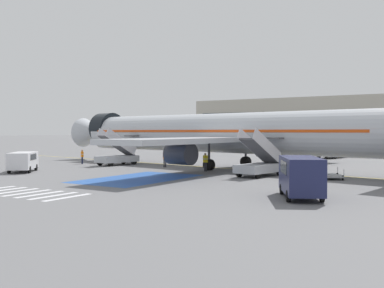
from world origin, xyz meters
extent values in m
plane|color=slate|center=(0.00, 0.00, 0.00)|extent=(600.00, 600.00, 0.00)
cube|color=gold|center=(1.09, 0.19, 0.00)|extent=(80.85, 13.91, 0.01)
cube|color=#2856A8|center=(1.09, -12.69, 0.00)|extent=(6.25, 10.74, 0.01)
cube|color=silver|center=(-1.91, -23.02, 0.00)|extent=(0.44, 3.60, 0.01)
cube|color=silver|center=(-0.71, -23.02, 0.00)|extent=(0.44, 3.60, 0.01)
cube|color=silver|center=(0.49, -23.02, 0.00)|extent=(0.44, 3.60, 0.01)
cube|color=silver|center=(1.69, -23.02, 0.00)|extent=(0.44, 3.60, 0.01)
cube|color=silver|center=(2.89, -23.02, 0.00)|extent=(0.44, 3.60, 0.01)
cube|color=silver|center=(4.09, -23.02, 0.00)|extent=(0.44, 3.60, 0.01)
cylinder|color=#B7BCC4|center=(1.09, 0.19, 3.65)|extent=(38.13, 10.39, 4.10)
cone|color=#B7BCC4|center=(-19.85, 3.75, 3.65)|extent=(5.11, 4.71, 4.02)
cylinder|color=black|center=(-16.82, 3.23, 4.17)|extent=(3.12, 4.49, 4.14)
cube|color=#DB4C14|center=(1.09, 0.19, 3.86)|extent=(35.14, 9.96, 0.24)
cube|color=#B7BCC4|center=(3.03, -9.06, 3.04)|extent=(5.39, 16.92, 0.44)
cylinder|color=#38383D|center=(1.75, -7.45, 1.80)|extent=(2.86, 2.38, 1.97)
cube|color=#B7BCC4|center=(5.98, 8.29, 3.04)|extent=(9.77, 17.48, 0.44)
cylinder|color=#38383D|center=(4.23, 7.18, 1.80)|extent=(2.86, 2.38, 1.97)
cylinder|color=#38383D|center=(-12.02, 2.42, 1.83)|extent=(0.20, 0.20, 2.82)
cylinder|color=black|center=(-12.02, 2.42, 0.42)|extent=(0.88, 0.42, 0.84)
cylinder|color=#38383D|center=(2.29, -3.20, 1.79)|extent=(0.24, 0.24, 2.49)
cylinder|color=black|center=(2.29, -3.20, 0.55)|extent=(1.18, 0.78, 1.10)
cylinder|color=#38383D|center=(3.34, 3.00, 1.79)|extent=(0.24, 0.24, 2.49)
cylinder|color=black|center=(3.34, 3.00, 0.55)|extent=(1.18, 0.78, 1.10)
cube|color=#ADB2BA|center=(-9.99, -2.64, 0.70)|extent=(2.97, 5.10, 0.70)
cylinder|color=black|center=(-10.63, -0.83, 0.35)|extent=(0.33, 0.73, 0.70)
cylinder|color=black|center=(-8.78, -1.14, 0.35)|extent=(0.33, 0.73, 0.70)
cylinder|color=black|center=(-11.19, -4.14, 0.35)|extent=(0.33, 0.73, 0.70)
cylinder|color=black|center=(-9.35, -4.46, 0.35)|extent=(0.33, 0.73, 0.70)
cube|color=#4C4C51|center=(-9.99, -2.64, 2.17)|extent=(2.11, 4.34, 2.38)
cube|color=#4C4C51|center=(-9.60, -0.40, 3.29)|extent=(1.81, 1.36, 0.12)
cube|color=silver|center=(-10.75, -2.52, 2.65)|extent=(0.82, 4.48, 3.08)
cube|color=silver|center=(-9.23, -2.77, 2.65)|extent=(0.82, 4.48, 3.08)
cube|color=#ADB2BA|center=(8.73, -5.82, 0.70)|extent=(2.97, 5.10, 0.70)
cylinder|color=black|center=(8.09, -4.01, 0.35)|extent=(0.33, 0.73, 0.70)
cylinder|color=black|center=(9.94, -4.32, 0.35)|extent=(0.33, 0.73, 0.70)
cylinder|color=black|center=(7.53, -7.32, 0.35)|extent=(0.33, 0.73, 0.70)
cylinder|color=black|center=(9.37, -7.63, 0.35)|extent=(0.33, 0.73, 0.70)
cube|color=#4C4C51|center=(8.73, -5.82, 2.14)|extent=(2.10, 4.34, 2.31)
cube|color=#4C4C51|center=(9.12, -3.57, 3.22)|extent=(1.81, 1.36, 0.12)
cube|color=silver|center=(7.97, -5.69, 2.61)|extent=(0.82, 4.47, 3.01)
cube|color=silver|center=(9.49, -5.95, 2.61)|extent=(0.82, 4.47, 3.01)
cube|color=#38383D|center=(7.43, 24.89, 0.78)|extent=(3.91, 8.71, 0.60)
cube|color=silver|center=(8.14, 28.94, 1.28)|extent=(2.66, 2.25, 1.60)
cube|color=black|center=(8.30, 29.86, 1.60)|extent=(1.98, 0.38, 0.70)
cylinder|color=#B7BCC4|center=(7.36, 24.52, 2.18)|extent=(3.16, 6.08, 2.19)
cylinder|color=gold|center=(7.36, 24.52, 2.18)|extent=(2.27, 0.73, 2.24)
cylinder|color=black|center=(6.90, 28.78, 0.48)|extent=(0.44, 0.99, 0.96)
cylinder|color=black|center=(9.24, 28.37, 0.48)|extent=(0.44, 0.99, 0.96)
cylinder|color=black|center=(6.18, 24.64, 0.48)|extent=(0.44, 0.99, 0.96)
cylinder|color=black|center=(8.52, 24.23, 0.48)|extent=(0.44, 0.99, 0.96)
cylinder|color=black|center=(5.77, 22.33, 0.48)|extent=(0.44, 0.99, 0.96)
cylinder|color=black|center=(8.11, 21.92, 0.48)|extent=(0.44, 0.99, 0.96)
cube|color=silver|center=(-11.86, -13.80, 1.08)|extent=(4.23, 4.61, 1.53)
cube|color=black|center=(-11.86, -13.80, 1.42)|extent=(3.03, 3.10, 0.55)
cylinder|color=black|center=(-13.40, -13.30, 0.32)|extent=(0.56, 0.62, 0.64)
cylinder|color=black|center=(-12.02, -12.19, 0.32)|extent=(0.56, 0.62, 0.64)
cylinder|color=black|center=(-11.70, -15.41, 0.32)|extent=(0.56, 0.62, 0.64)
cylinder|color=black|center=(-10.32, -14.30, 0.32)|extent=(0.56, 0.62, 0.64)
cube|color=#1E234C|center=(15.70, -16.19, 1.34)|extent=(3.89, 5.08, 2.03)
cube|color=black|center=(15.70, -16.19, 1.78)|extent=(2.95, 3.21, 0.73)
cylinder|color=black|center=(14.23, -15.30, 0.32)|extent=(0.47, 0.66, 0.64)
cylinder|color=black|center=(15.83, -14.48, 0.32)|extent=(0.47, 0.66, 0.64)
cylinder|color=black|center=(15.57, -17.89, 0.32)|extent=(0.47, 0.66, 0.64)
cylinder|color=black|center=(17.17, -17.07, 0.32)|extent=(0.47, 0.66, 0.64)
cube|color=gray|center=(14.52, -4.73, 0.26)|extent=(2.45, 2.99, 0.12)
cylinder|color=black|center=(13.51, -4.06, 0.20)|extent=(0.26, 0.41, 0.40)
cylinder|color=black|center=(14.67, -3.52, 0.20)|extent=(0.26, 0.41, 0.40)
cylinder|color=black|center=(14.38, -5.94, 0.20)|extent=(0.26, 0.41, 0.40)
cylinder|color=black|center=(15.54, -5.41, 0.20)|extent=(0.26, 0.41, 0.40)
cylinder|color=gray|center=(13.40, -3.94, 0.59)|extent=(0.05, 0.05, 0.55)
cylinder|color=gray|center=(14.65, -3.36, 0.59)|extent=(0.05, 0.05, 0.55)
cylinder|color=gray|center=(14.40, -6.11, 0.59)|extent=(0.05, 0.05, 0.55)
cylinder|color=gray|center=(15.65, -5.53, 0.59)|extent=(0.05, 0.05, 0.55)
cylinder|color=#2D2D33|center=(-3.56, -2.24, 0.45)|extent=(0.14, 0.14, 0.91)
cylinder|color=#2D2D33|center=(-3.69, -2.35, 0.45)|extent=(0.14, 0.14, 0.91)
cube|color=orange|center=(-3.62, -2.29, 1.27)|extent=(0.46, 0.44, 0.72)
cube|color=silver|center=(-3.62, -2.29, 1.27)|extent=(0.48, 0.45, 0.06)
sphere|color=tan|center=(-3.62, -2.29, 1.75)|extent=(0.25, 0.25, 0.25)
cylinder|color=#2D2D33|center=(2.40, -4.24, 0.43)|extent=(0.14, 0.14, 0.86)
cylinder|color=#2D2D33|center=(2.56, -4.27, 0.43)|extent=(0.14, 0.14, 0.86)
cube|color=yellow|center=(2.48, -4.26, 1.19)|extent=(0.45, 0.30, 0.68)
cube|color=silver|center=(2.48, -4.26, 1.19)|extent=(0.47, 0.31, 0.06)
sphere|color=beige|center=(2.48, -4.26, 1.65)|extent=(0.23, 0.23, 0.23)
cylinder|color=#191E38|center=(-14.59, -3.47, 0.41)|extent=(0.14, 0.14, 0.82)
cylinder|color=#191E38|center=(-14.74, -3.39, 0.41)|extent=(0.14, 0.14, 0.82)
cube|color=orange|center=(-14.67, -3.43, 1.14)|extent=(0.47, 0.39, 0.65)
cube|color=silver|center=(-14.67, -3.43, 1.14)|extent=(0.49, 0.41, 0.06)
sphere|color=#9E704C|center=(-14.67, -3.43, 1.57)|extent=(0.22, 0.22, 0.22)
camera|label=1|loc=(23.88, -41.30, 3.85)|focal=42.00mm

